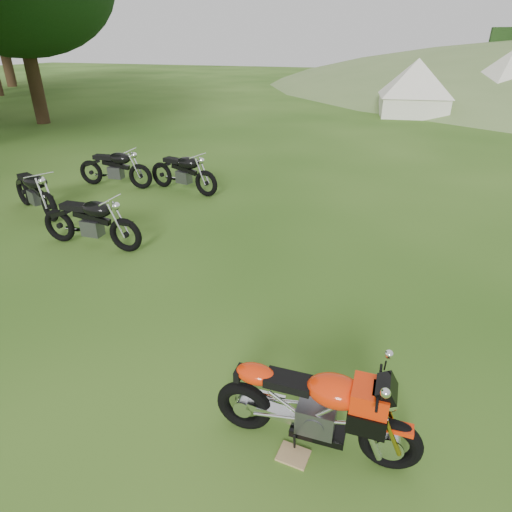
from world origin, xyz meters
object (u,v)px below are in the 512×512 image
at_px(vintage_moto_b, 90,220).
at_px(tent_left, 415,87).
at_px(vintage_moto_d, 183,171).
at_px(tent_mid, 507,81).
at_px(plywood_board, 293,455).
at_px(vintage_moto_a, 34,190).
at_px(sport_motorcycle, 315,402).
at_px(vintage_moto_c, 114,167).

relative_size(vintage_moto_b, tent_left, 0.63).
xyz_separation_m(vintage_moto_b, vintage_moto_d, (-0.03, 3.30, 0.00)).
height_order(tent_left, tent_mid, tent_mid).
xyz_separation_m(vintage_moto_d, tent_mid, (8.97, 18.08, 0.90)).
bearing_deg(tent_mid, vintage_moto_b, -137.21).
xyz_separation_m(plywood_board, tent_left, (0.06, 20.64, 1.29)).
distance_m(vintage_moto_b, tent_left, 18.33).
height_order(vintage_moto_a, vintage_moto_d, vintage_moto_d).
bearing_deg(vintage_moto_b, sport_motorcycle, -33.22).
distance_m(plywood_board, tent_left, 20.68).
distance_m(vintage_moto_d, tent_left, 15.17).
xyz_separation_m(vintage_moto_a, vintage_moto_b, (2.20, -0.94, 0.00)).
relative_size(vintage_moto_b, vintage_moto_c, 0.99).
relative_size(plywood_board, vintage_moto_c, 0.14).
bearing_deg(plywood_board, sport_motorcycle, 54.95).
bearing_deg(plywood_board, vintage_moto_c, 136.51).
bearing_deg(plywood_board, vintage_moto_b, 147.10).
xyz_separation_m(sport_motorcycle, vintage_moto_d, (-4.64, 6.02, -0.01)).
bearing_deg(sport_motorcycle, vintage_moto_d, 125.81).
bearing_deg(plywood_board, tent_left, 89.83).
bearing_deg(tent_left, tent_mid, 30.66).
distance_m(plywood_board, vintage_moto_d, 7.69).
bearing_deg(vintage_moto_a, tent_left, 91.66).
relative_size(sport_motorcycle, tent_mid, 0.53).
relative_size(sport_motorcycle, vintage_moto_c, 0.90).
bearing_deg(tent_mid, tent_left, -164.89).
relative_size(vintage_moto_a, vintage_moto_c, 0.99).
relative_size(plywood_board, vintage_moto_a, 0.14).
xyz_separation_m(sport_motorcycle, tent_left, (-0.06, 20.47, 0.78)).
bearing_deg(vintage_moto_b, tent_left, 72.99).
bearing_deg(vintage_moto_d, tent_mid, 74.81).
bearing_deg(vintage_moto_b, vintage_moto_a, 154.22).
bearing_deg(vintage_moto_d, vintage_moto_c, -161.14).
distance_m(vintage_moto_b, vintage_moto_c, 3.55).
relative_size(plywood_board, vintage_moto_b, 0.14).
bearing_deg(vintage_moto_d, vintage_moto_b, -78.29).
height_order(plywood_board, tent_left, tent_left).
relative_size(vintage_moto_b, vintage_moto_d, 0.99).
xyz_separation_m(vintage_moto_c, tent_mid, (10.74, 18.31, 0.91)).
bearing_deg(vintage_moto_b, tent_mid, 64.68).
height_order(plywood_board, vintage_moto_d, vintage_moto_d).
distance_m(vintage_moto_b, tent_mid, 23.18).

